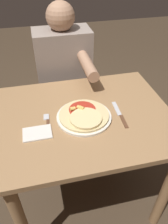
{
  "coord_description": "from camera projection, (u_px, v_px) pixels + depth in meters",
  "views": [
    {
      "loc": [
        -0.21,
        -0.87,
        1.51
      ],
      "look_at": [
        -0.01,
        -0.03,
        0.8
      ],
      "focal_mm": 35.0,
      "sensor_mm": 36.0,
      "label": 1
    }
  ],
  "objects": [
    {
      "name": "ground_plane",
      "position": [
        85.0,
        192.0,
        1.65
      ],
      "size": [
        8.0,
        8.0,
        0.0
      ],
      "primitive_type": "plane",
      "color": "#423323"
    },
    {
      "name": "dining_table",
      "position": [
        85.0,
        133.0,
        1.26
      ],
      "size": [
        0.94,
        0.74,
        0.76
      ],
      "color": "#9E754C",
      "rests_on": "ground_plane"
    },
    {
      "name": "plate",
      "position": [
        84.0,
        117.0,
        1.14
      ],
      "size": [
        0.29,
        0.29,
        0.01
      ],
      "color": "silver",
      "rests_on": "dining_table"
    },
    {
      "name": "pizza",
      "position": [
        84.0,
        115.0,
        1.13
      ],
      "size": [
        0.26,
        0.26,
        0.04
      ],
      "color": "#E0C689",
      "rests_on": "plate"
    },
    {
      "name": "fork",
      "position": [
        47.0,
        123.0,
        1.11
      ],
      "size": [
        0.03,
        0.18,
        0.0
      ],
      "color": "brown",
      "rests_on": "dining_table"
    },
    {
      "name": "knife",
      "position": [
        120.0,
        115.0,
        1.16
      ],
      "size": [
        0.03,
        0.22,
        0.0
      ],
      "color": "brown",
      "rests_on": "dining_table"
    },
    {
      "name": "napkin",
      "position": [
        37.0,
        133.0,
        1.05
      ],
      "size": [
        0.14,
        0.1,
        0.01
      ],
      "color": "silver",
      "rests_on": "dining_table"
    },
    {
      "name": "person_diner",
      "position": [
        65.0,
        74.0,
        1.64
      ],
      "size": [
        0.39,
        0.52,
        1.2
      ],
      "color": "#2D2D38",
      "rests_on": "ground_plane"
    }
  ]
}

